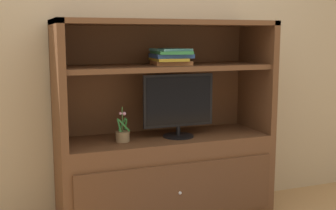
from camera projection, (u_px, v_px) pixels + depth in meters
painted_rear_wall at (151, 43)px, 3.52m from camera, size 6.00×0.10×2.80m
media_console at (165, 160)px, 3.34m from camera, size 1.62×0.57×1.57m
tv_monitor at (178, 104)px, 3.26m from camera, size 0.55×0.23×0.48m
potted_plant at (123, 135)px, 3.14m from camera, size 0.10×0.10×0.26m
magazine_stack at (171, 57)px, 3.23m from camera, size 0.30×0.36×0.12m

